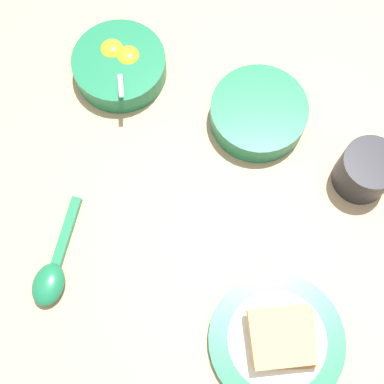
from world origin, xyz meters
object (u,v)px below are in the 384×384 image
Objects in this scene: egg_bowl at (120,65)px; toast_plate at (276,340)px; congee_bowl at (258,113)px; drinking_cup at (366,170)px; soup_spoon at (52,274)px; toast_sandwich at (283,338)px.

egg_bowl is 0.47m from toast_plate.
drinking_cup reaches higher than congee_bowl.
egg_bowl is 0.34m from soup_spoon.
toast_sandwich is 1.39× the size of drinking_cup.
drinking_cup is at bearing -93.93° from toast_plate.
egg_bowl is 0.47m from toast_sandwich.
toast_sandwich is at bearing 86.64° from drinking_cup.
toast_plate is 1.62× the size of toast_sandwich.
soup_spoon is at bearing 44.27° from drinking_cup.
toast_sandwich reaches higher than congee_bowl.
egg_bowl reaches higher than toast_sandwich.
egg_bowl is at bearing -35.18° from toast_plate.
egg_bowl is 0.79× the size of toast_plate.
egg_bowl is 0.23m from congee_bowl.
egg_bowl reaches higher than toast_plate.
congee_bowl is (0.16, -0.29, 0.02)m from toast_plate.
toast_sandwich is (-0.00, -0.00, 0.03)m from toast_plate.
congee_bowl is at bearing -60.88° from toast_sandwich.
drinking_cup is at bearing 179.55° from egg_bowl.
toast_sandwich is (-0.39, 0.27, 0.01)m from egg_bowl.
egg_bowl is at bearing -77.71° from soup_spoon.
toast_plate is at bearing 144.82° from egg_bowl.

